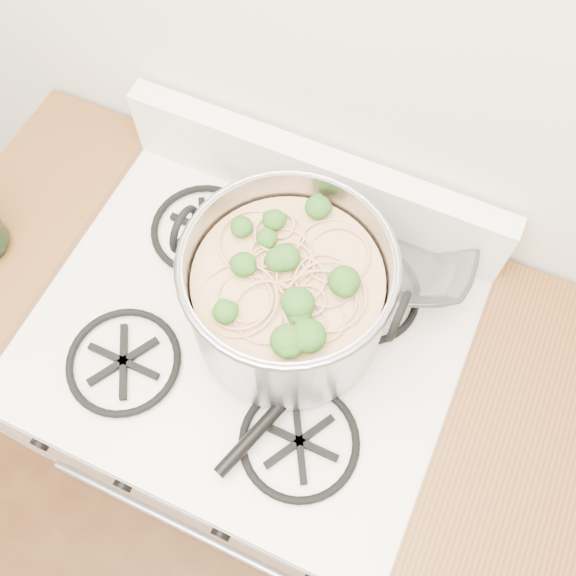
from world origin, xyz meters
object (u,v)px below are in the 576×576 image
Objects in this scene: gas_range at (258,402)px; spatula at (322,361)px; glass_bowl at (396,247)px; stock_pot at (288,295)px.

spatula is at bearing -3.22° from gas_range.
gas_range is 7.96× the size of glass_bowl.
stock_pot is 1.20× the size of spatula.
gas_range is 2.98× the size of spatula.
glass_bowl reaches higher than spatula.
spatula reaches higher than gas_range.
stock_pot is at bearing -120.33° from glass_bowl.
glass_bowl reaches higher than gas_range.
spatula is at bearing -29.97° from stock_pot.
spatula is (0.15, -0.01, 0.50)m from gas_range.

